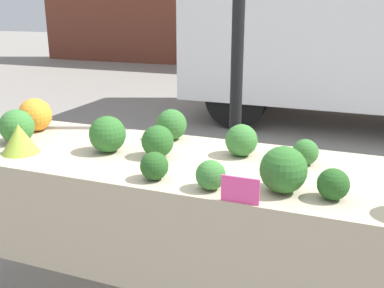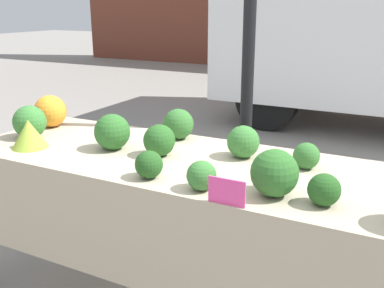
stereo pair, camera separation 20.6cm
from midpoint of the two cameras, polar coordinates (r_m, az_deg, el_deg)
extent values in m
cylinder|color=black|center=(2.55, 9.54, 11.48)|extent=(0.07, 0.07, 2.54)
cube|color=white|center=(6.23, 21.62, 15.16)|extent=(3.29, 1.98, 2.12)
cylinder|color=black|center=(5.73, 10.56, 5.63)|extent=(0.78, 0.22, 0.78)
cylinder|color=black|center=(7.26, 14.31, 7.81)|extent=(0.78, 0.22, 0.78)
cube|color=tan|center=(2.09, 2.82, -2.53)|extent=(2.30, 0.77, 0.03)
cube|color=tan|center=(1.88, -2.19, -12.98)|extent=(2.30, 0.01, 0.45)
cylinder|color=black|center=(3.06, -13.69, -4.73)|extent=(0.05, 0.05, 0.79)
sphere|color=orange|center=(2.74, -15.53, 4.01)|extent=(0.19, 0.19, 0.19)
cone|color=#93B238|center=(2.36, -17.69, 1.21)|extent=(0.18, 0.18, 0.14)
sphere|color=#336B2D|center=(2.40, 0.71, 2.52)|extent=(0.16, 0.16, 0.16)
sphere|color=#23511E|center=(1.86, -2.35, -2.68)|extent=(0.12, 0.12, 0.12)
sphere|color=#387533|center=(2.13, 9.29, 0.24)|extent=(0.15, 0.15, 0.15)
sphere|color=#23511E|center=(1.71, 19.81, -5.56)|extent=(0.12, 0.12, 0.12)
sphere|color=#387533|center=(2.53, -17.77, 2.66)|extent=(0.18, 0.18, 0.18)
sphere|color=#387533|center=(1.74, 4.60, -4.08)|extent=(0.12, 0.12, 0.12)
sphere|color=#336B2D|center=(2.05, 17.14, -1.50)|extent=(0.12, 0.12, 0.12)
sphere|color=#2D6628|center=(1.72, 13.83, -3.66)|extent=(0.18, 0.18, 0.18)
sphere|color=#2D6628|center=(2.24, -7.53, 1.49)|extent=(0.18, 0.18, 0.18)
sphere|color=#285B23|center=(2.12, -1.42, 0.43)|extent=(0.15, 0.15, 0.15)
cube|color=#EF4793|center=(1.63, 8.06, -6.11)|extent=(0.14, 0.01, 0.10)
camera|label=1|loc=(0.10, -87.14, 0.89)|focal=42.00mm
camera|label=2|loc=(0.10, 92.86, -0.89)|focal=42.00mm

